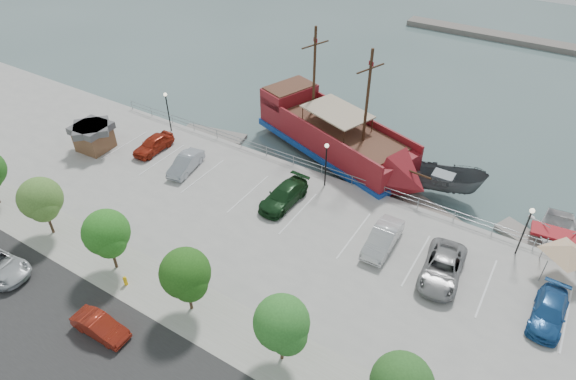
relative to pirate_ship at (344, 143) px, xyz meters
The scene contains 27 objects.
ground 12.30m from the pirate_ship, 85.59° to the right, with size 160.00×160.00×0.00m, color #425958.
sidewalk 22.13m from the pirate_ship, 87.58° to the right, with size 100.00×4.00×0.05m, color #9B9A8B.
seawall_railing 4.42m from the pirate_ship, 77.72° to the right, with size 50.00×0.06×1.00m.
far_shore 44.32m from the pirate_ship, 75.71° to the left, with size 40.00×3.00×0.80m, color #6C645A.
pirate_ship is the anchor object (origin of this frame).
patrol_boat 9.70m from the pirate_ship, ahead, with size 2.69×7.15×2.77m, color #45484B.
speedboat 19.52m from the pirate_ship, ahead, with size 4.58×6.41×1.33m, color silver.
dock_west 14.19m from the pirate_ship, 168.17° to the right, with size 6.92×1.98×0.40m, color gray.
dock_mid 9.81m from the pirate_ship, 17.42° to the right, with size 6.68×1.91×0.38m, color gray.
dock_east 18.72m from the pirate_ship, ahead, with size 6.91×1.97×0.39m, color gray.
shed 24.12m from the pirate_ship, 150.21° to the right, with size 3.32×3.32×2.60m.
canopy_tent 20.89m from the pirate_ship, 17.30° to the right, with size 4.31×4.31×3.19m.
street_sedan 26.71m from the pirate_ship, 97.67° to the right, with size 1.36×3.91×1.29m, color maroon.
fire_hydrant 23.49m from the pirate_ship, 102.94° to the right, with size 0.27×0.27×0.79m.
lamp_post_left 18.05m from the pirate_ship, 161.89° to the right, with size 0.36×0.36×4.28m.
lamp_post_mid 5.95m from the pirate_ship, 80.52° to the right, with size 0.36×0.36×4.28m.
lamp_post_right 17.92m from the pirate_ship, 18.24° to the right, with size 0.36×0.36×4.28m.
tree_b 26.26m from the pirate_ship, 122.14° to the right, with size 3.30×3.20×5.00m.
tree_c 23.31m from the pirate_ship, 107.35° to the right, with size 3.30×3.20×5.00m.
tree_d 22.26m from the pirate_ship, 89.80° to the right, with size 3.30×3.20×5.00m.
tree_e 23.36m from the pirate_ship, 72.28° to the right, with size 3.30×3.20×5.00m.
parked_car_a 18.35m from the pirate_ship, 149.53° to the right, with size 1.79×4.44×1.51m, color #9C2512.
parked_car_b 14.96m from the pirate_ship, 137.20° to the right, with size 1.54×4.42×1.46m, color #9AA1AA.
parked_car_d 9.58m from the pirate_ship, 94.94° to the right, with size 2.15×5.28×1.53m, color #143618.
parked_car_f 13.02m from the pirate_ship, 50.84° to the right, with size 1.70×4.88×1.61m, color silver.
parked_car_g 16.77m from the pirate_ship, 39.69° to the right, with size 2.61×5.67×1.57m, color gray.
parked_car_h 22.55m from the pirate_ship, 28.54° to the right, with size 1.94×4.78×1.39m, color #1E5190.
Camera 1 is at (15.07, -23.98, 25.27)m, focal length 30.00 mm.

